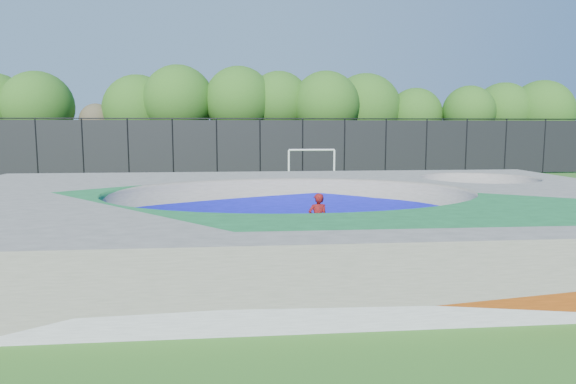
# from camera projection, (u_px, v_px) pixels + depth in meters

# --- Properties ---
(ground) EXTENTS (120.00, 120.00, 0.00)m
(ground) POSITION_uv_depth(u_px,v_px,m) (291.00, 241.00, 15.36)
(ground) COLOR #2B601A
(ground) RESTS_ON ground
(skate_deck) EXTENTS (22.00, 14.00, 1.50)m
(skate_deck) POSITION_uv_depth(u_px,v_px,m) (291.00, 216.00, 15.27)
(skate_deck) COLOR gray
(skate_deck) RESTS_ON ground
(skater) EXTENTS (0.59, 0.42, 1.54)m
(skater) POSITION_uv_depth(u_px,v_px,m) (318.00, 220.00, 14.50)
(skater) COLOR red
(skater) RESTS_ON ground
(skateboard) EXTENTS (0.79, 0.28, 0.05)m
(skateboard) POSITION_uv_depth(u_px,v_px,m) (318.00, 246.00, 14.59)
(skateboard) COLOR black
(skateboard) RESTS_ON ground
(soccer_goal) EXTENTS (3.07, 0.12, 2.02)m
(soccer_goal) POSITION_uv_depth(u_px,v_px,m) (312.00, 159.00, 32.86)
(soccer_goal) COLOR silver
(soccer_goal) RESTS_ON ground
(fence) EXTENTS (48.09, 0.09, 4.04)m
(fence) POSITION_uv_depth(u_px,v_px,m) (260.00, 146.00, 35.84)
(fence) COLOR black
(fence) RESTS_ON ground
(treeline) EXTENTS (51.58, 7.72, 8.19)m
(treeline) POSITION_uv_depth(u_px,v_px,m) (265.00, 108.00, 40.57)
(treeline) COLOR #492E24
(treeline) RESTS_ON ground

